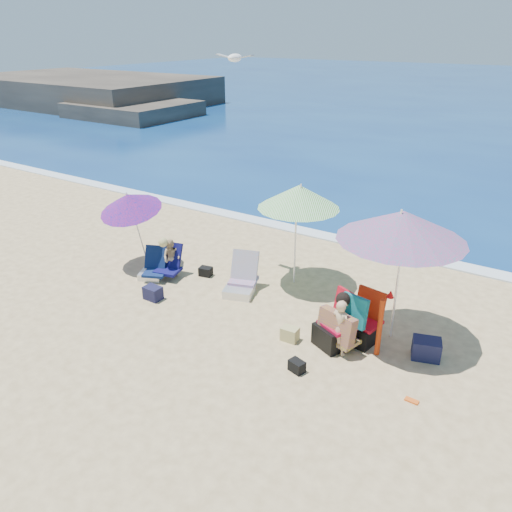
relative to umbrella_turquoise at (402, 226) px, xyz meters
The scene contains 20 objects.
ground 3.42m from the umbrella_turquoise, 149.45° to the right, with size 120.00×120.00×0.00m.
foam 4.88m from the umbrella_turquoise, 121.50° to the left, with size 120.00×0.50×0.04m.
headland 34.86m from the umbrella_turquoise, 148.15° to the left, with size 20.50×11.50×2.60m.
umbrella_turquoise is the anchor object (origin of this frame).
umbrella_striped 2.61m from the umbrella_turquoise, 158.37° to the left, with size 2.11×2.11×2.24m.
umbrella_blue 6.01m from the umbrella_turquoise, behind, with size 1.56×1.61×1.90m.
furled_umbrella 1.61m from the umbrella_turquoise, 87.93° to the right, with size 0.20×0.33×1.16m.
chair_navy 5.59m from the umbrella_turquoise, behind, with size 0.76×0.74×0.68m.
chair_rainbow 3.72m from the umbrella_turquoise, behind, with size 0.80×0.99×0.81m.
camp_chair_left 2.12m from the umbrella_turquoise, 134.00° to the right, with size 0.78×0.76×0.98m.
camp_chair_right 1.88m from the umbrella_turquoise, 132.96° to the right, with size 0.79×0.74×0.99m.
person_center 1.95m from the umbrella_turquoise, 124.52° to the right, with size 0.79×0.63×1.03m.
person_left 5.22m from the umbrella_turquoise, behind, with size 0.67×0.69×0.95m.
bag_navy_a 5.10m from the umbrella_turquoise, 164.52° to the right, with size 0.36×0.26×0.28m.
bag_black_a 4.75m from the umbrella_turquoise, behind, with size 0.31×0.25×0.20m.
bag_tan 2.69m from the umbrella_turquoise, 144.36° to the right, with size 0.31×0.23×0.25m.
bag_navy_b 2.12m from the umbrella_turquoise, 18.28° to the right, with size 0.54×0.46×0.34m.
bag_black_b 2.84m from the umbrella_turquoise, 117.41° to the right, with size 0.29×0.24×0.19m.
orange_item 2.72m from the umbrella_turquoise, 58.91° to the right, with size 0.21×0.10×0.03m.
seagull 4.67m from the umbrella_turquoise, 166.90° to the left, with size 0.88×0.41×0.15m.
Camera 1 is at (4.44, -6.29, 5.03)m, focal length 35.16 mm.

